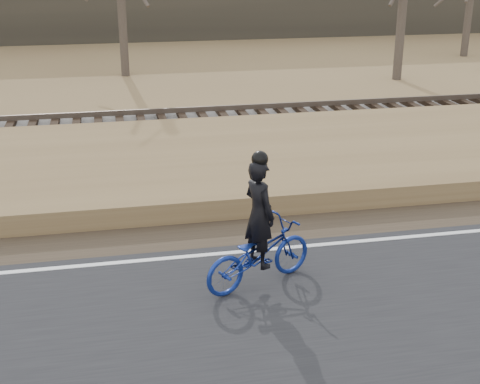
{
  "coord_description": "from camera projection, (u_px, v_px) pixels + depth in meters",
  "views": [
    {
      "loc": [
        3.26,
        -10.44,
        5.28
      ],
      "look_at": [
        5.49,
        0.5,
        1.1
      ],
      "focal_mm": 50.0,
      "sensor_mm": 36.0,
      "label": 1
    }
  ],
  "objects": [
    {
      "name": "cyclist",
      "position": [
        259.0,
        244.0,
        10.65
      ],
      "size": [
        2.12,
        1.46,
        2.26
      ],
      "rotation": [
        0.0,
        0.0,
        1.99
      ],
      "color": "navy",
      "rests_on": "road"
    }
  ]
}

